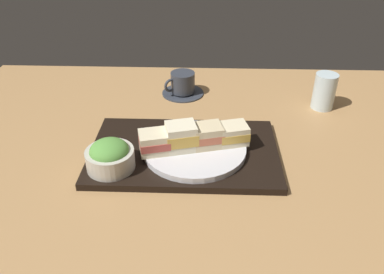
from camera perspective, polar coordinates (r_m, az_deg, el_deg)
The scene contains 10 objects.
ground_plane at distance 97.41cm, azimuth 0.45°, elevation -2.37°, with size 140.00×100.00×3.00cm, color tan.
serving_tray at distance 93.79cm, azimuth -1.12°, elevation -2.19°, with size 44.01×27.85×1.66cm, color black.
sandwich_plate at distance 92.13cm, azimuth 0.32°, elevation -1.74°, with size 23.94×23.94×1.41cm, color silver.
sandwich_nearmost at distance 89.15cm, azimuth -5.44°, elevation -0.76°, with size 7.87×7.22×4.91cm.
sandwich_inner_near at distance 89.51cm, azimuth -1.58°, elevation 0.05°, with size 8.34×7.25×6.24cm.
sandwich_inner_far at distance 90.91cm, azimuth 2.21°, elevation 0.21°, with size 8.16×7.13×5.19cm.
sandwich_farmost at distance 92.59cm, azimuth 5.88°, elevation 0.49°, with size 7.97×7.15×4.61cm.
salad_bowl at distance 87.57cm, azimuth -11.74°, elevation -2.66°, with size 10.61×10.61×6.76cm.
coffee_cup at distance 121.03cm, azimuth -1.39°, elevation 7.53°, with size 12.71×12.71×6.89cm.
drinking_glass at distance 118.25cm, azimuth 18.53°, elevation 6.27°, with size 6.25×6.25×10.27cm, color silver.
Camera 1 is at (2.13, -79.72, 54.44)cm, focal length 37.02 mm.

